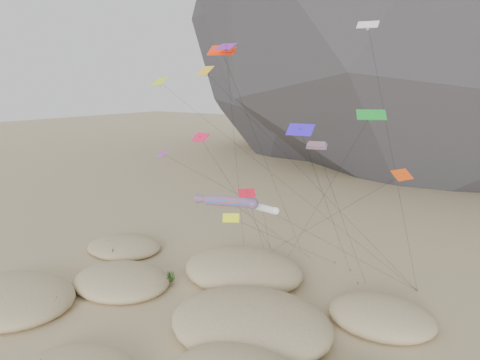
% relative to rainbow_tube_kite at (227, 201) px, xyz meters
% --- Properties ---
extents(ground, '(500.00, 500.00, 0.00)m').
position_rel_rainbow_tube_kite_xyz_m(ground, '(0.63, -8.79, -11.31)').
color(ground, '#CCB789').
rests_on(ground, ground).
extents(dunes, '(48.61, 35.84, 3.91)m').
position_rel_rainbow_tube_kite_xyz_m(dunes, '(-1.75, -4.06, -10.55)').
color(dunes, '#CCB789').
rests_on(dunes, ground).
extents(dune_grass, '(44.21, 28.63, 1.54)m').
position_rel_rainbow_tube_kite_xyz_m(dune_grass, '(-0.29, -4.61, -10.45)').
color(dune_grass, black).
rests_on(dune_grass, ground).
extents(kite_stakes, '(23.32, 4.80, 0.30)m').
position_rel_rainbow_tube_kite_xyz_m(kite_stakes, '(2.69, 14.50, -11.16)').
color(kite_stakes, '#3F2D1E').
rests_on(kite_stakes, ground).
extents(rainbow_tube_kite, '(8.07, 17.56, 12.21)m').
position_rel_rainbow_tube_kite_xyz_m(rainbow_tube_kite, '(0.00, 0.00, 0.00)').
color(rainbow_tube_kite, red).
rests_on(rainbow_tube_kite, ground).
extents(white_tube_kite, '(7.17, 11.52, 11.37)m').
position_rel_rainbow_tube_kite_xyz_m(white_tube_kite, '(3.16, 1.52, -0.53)').
color(white_tube_kite, white).
rests_on(white_tube_kite, ground).
extents(orange_parafoil, '(3.42, 16.82, 27.09)m').
position_rel_rainbow_tube_kite_xyz_m(orange_parafoil, '(-2.88, 3.28, 14.96)').
color(orange_parafoil, '#FF310D').
rests_on(orange_parafoil, ground).
extents(multi_parafoil, '(4.28, 8.68, 17.45)m').
position_rel_rainbow_tube_kite_xyz_m(multi_parafoil, '(7.34, 5.40, 5.52)').
color(multi_parafoil, '#FF4F1A').
rests_on(multi_parafoil, ground).
extents(delta_kites, '(32.69, 20.80, 28.94)m').
position_rel_rainbow_tube_kite_xyz_m(delta_kites, '(2.08, 2.73, 8.04)').
color(delta_kites, '#341AE5').
rests_on(delta_kites, ground).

